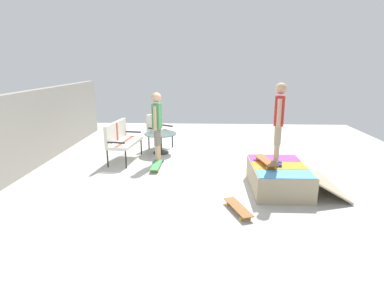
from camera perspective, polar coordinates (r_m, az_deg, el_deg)
The scene contains 11 objects.
ground_plane at distance 7.40m, azimuth 0.85°, elevation -5.49°, with size 12.00×12.00×0.10m, color beige.
back_wall_cinderblock at distance 8.27m, azimuth -28.07°, elevation 1.96°, with size 9.00×0.20×1.85m.
skate_ramp at distance 6.57m, azimuth 15.72°, elevation -5.87°, with size 1.50×1.75×0.51m.
patio_bench at distance 8.28m, azimuth -12.90°, elevation 1.14°, with size 1.31×0.69×1.02m.
patio_chair_near_house at distance 9.40m, azimuth -6.32°, elevation 3.00°, with size 0.81×0.79×1.02m.
patio_table at distance 8.84m, azimuth -5.75°, elevation 0.87°, with size 0.90×0.90×0.57m.
person_watching at distance 7.83m, azimuth -6.38°, elevation 3.98°, with size 0.48×0.27×1.79m.
person_skater at distance 6.26m, azimuth 15.57°, elevation 4.48°, with size 0.47×0.30×1.62m.
skateboard_by_bench at distance 7.64m, azimuth -6.53°, elevation -3.87°, with size 0.80×0.20×0.10m.
skateboard_spare at distance 5.53m, azimuth 8.41°, elevation -11.39°, with size 0.82×0.46×0.10m.
skateboard_on_ramp at distance 6.42m, azimuth 13.26°, elevation -2.95°, with size 0.82×0.36×0.10m.
Camera 1 is at (-6.95, -0.20, 2.50)m, focal length 29.24 mm.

